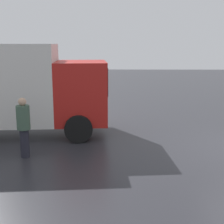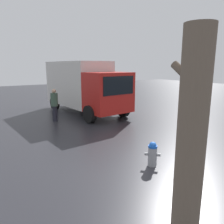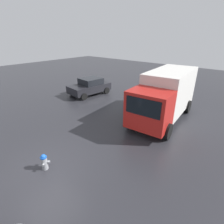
% 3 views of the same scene
% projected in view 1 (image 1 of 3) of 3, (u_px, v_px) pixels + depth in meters
% --- Properties ---
extents(delivery_truck, '(6.59, 2.97, 3.10)m').
position_uv_depth(delivery_truck, '(8.00, 87.00, 10.61)').
color(delivery_truck, red).
rests_on(delivery_truck, ground_plane).
extents(pedestrian, '(0.37, 0.37, 1.68)m').
position_uv_depth(pedestrian, '(24.00, 125.00, 8.56)').
color(pedestrian, '#23232D').
rests_on(pedestrian, ground_plane).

